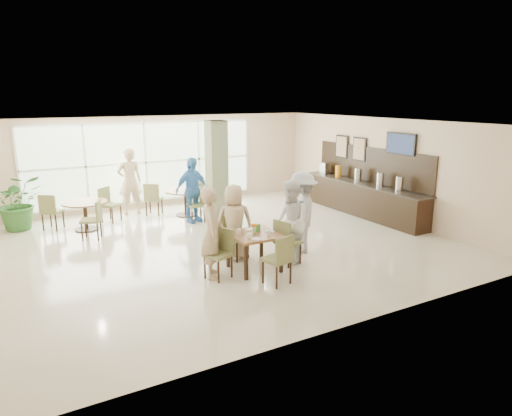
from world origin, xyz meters
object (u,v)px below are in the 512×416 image
teen_far (234,222)px  adult_standing (130,181)px  teen_right (291,222)px  teen_left (212,233)px  main_table (254,238)px  buffet_counter (362,196)px  teen_standing (302,212)px  adult_a (192,190)px  adult_b (211,187)px  potted_plant (18,202)px  round_table_left (85,208)px  round_table_right (186,195)px

teen_far → adult_standing: bearing=-57.9°
teen_right → teen_left: bearing=-75.0°
main_table → buffet_counter: size_ratio=0.20×
teen_left → teen_right: bearing=-70.9°
teen_standing → adult_a: size_ratio=1.01×
adult_b → adult_standing: (-2.16, 0.88, 0.21)m
teen_far → adult_standing: (-0.95, 4.85, 0.17)m
adult_standing → buffet_counter: bearing=151.0°
main_table → teen_far: bearing=93.7°
teen_standing → teen_far: bearing=-70.5°
teen_far → teen_left: bearing=61.2°
teen_left → potted_plant: bearing=50.9°
round_table_left → adult_b: 3.62m
round_table_left → round_table_right: same height
adult_a → adult_standing: size_ratio=0.92×
potted_plant → teen_far: size_ratio=0.89×
teen_far → teen_standing: bearing=-171.3°
teen_left → teen_right: (1.74, -0.07, -0.02)m
round_table_left → adult_standing: adult_standing is taller
potted_plant → adult_b: size_ratio=0.94×
teen_standing → potted_plant: bearing=-101.3°
adult_standing → teen_standing: bearing=115.8°
buffet_counter → adult_b: 4.45m
teen_right → adult_b: 4.73m
round_table_left → potted_plant: bearing=148.7°
teen_left → adult_b: size_ratio=1.15×
buffet_counter → teen_standing: (-3.43, -1.85, 0.35)m
teen_right → adult_b: teen_right is taller
teen_standing → adult_standing: bearing=-122.9°
adult_b → teen_standing: bearing=-13.7°
main_table → adult_a: bearing=86.3°
potted_plant → buffet_counter: bearing=-19.9°
adult_standing → round_table_left: bearing=36.4°
main_table → adult_a: (0.26, 3.95, 0.24)m
buffet_counter → teen_right: 4.61m
teen_left → adult_standing: (-0.13, 5.54, 0.09)m
round_table_right → adult_b: 0.83m
round_table_left → buffet_counter: buffet_counter is taller
teen_left → adult_b: (2.03, 4.65, -0.12)m
round_table_right → teen_far: size_ratio=0.74×
round_table_right → potted_plant: (-4.28, 0.76, 0.13)m
round_table_left → teen_right: teen_right is taller
buffet_counter → teen_far: buffet_counter is taller
teen_right → adult_standing: (-1.87, 5.60, 0.11)m
round_table_left → round_table_right: size_ratio=0.95×
teen_left → teen_far: bearing=-28.6°
teen_far → buffet_counter: bearing=-141.7°
teen_standing → adult_standing: (-2.44, 5.18, 0.07)m
round_table_right → teen_far: 3.97m
round_table_left → round_table_right: 2.80m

